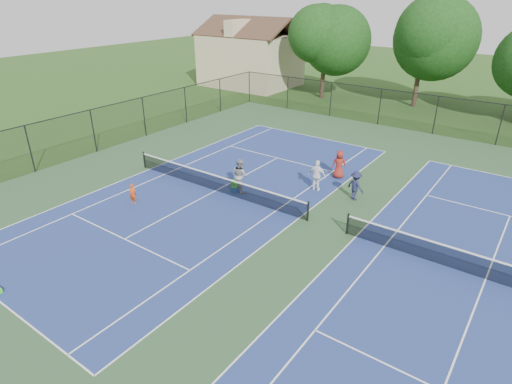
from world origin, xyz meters
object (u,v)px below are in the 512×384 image
Objects in this scene: instructor at (240,175)px; tree_back_a at (325,37)px; child_player at (133,194)px; bystander_a at (317,176)px; ball_hopper at (235,184)px; clapboard_house at (251,58)px; ball_crate at (235,190)px; tree_back_b at (425,35)px; bystander_c at (339,164)px; bystander_b at (356,186)px.

tree_back_a is at bearing -52.26° from instructor.
bystander_a is at bearing 28.71° from child_player.
tree_back_a is 23.08× the size of ball_hopper.
clapboard_house is at bearing -34.06° from instructor.
clapboard_house is 29.91m from bystander_a.
clapboard_house is 29.74m from instructor.
tree_back_a is at bearing -68.51° from bystander_a.
clapboard_house reaches higher than ball_crate.
bystander_a is at bearing -62.80° from tree_back_a.
clapboard_house is 31.88m from child_player.
tree_back_b is at bearing 85.50° from ball_hopper.
ball_hopper is (0.00, 0.00, 0.36)m from ball_crate.
child_player is 10.08m from bystander_a.
child_player is 0.63× the size of bystander_a.
clapboard_house is 27.24× the size of ball_hopper.
tree_back_a reaches higher than bystander_c.
child_player is 0.66× the size of bystander_c.
instructor is 0.88m from ball_crate.
tree_back_a is 5.32× the size of bystander_c.
tree_back_b is 25.89m from instructor.
tree_back_b is 19.35m from clapboard_house.
instructor is at bearing 31.56° from bystander_a.
tree_back_b is at bearing -107.90° from bystander_c.
tree_back_a is at bearing -5.71° from clapboard_house.
ball_hopper is at bearing -73.43° from tree_back_a.
tree_back_a reaches higher than instructor.
bystander_a reaches higher than child_player.
tree_back_a is 8.08× the size of child_player.
ball_crate is 0.87× the size of ball_hopper.
ball_hopper is at bearing 0.00° from ball_crate.
clapboard_house is 31.38m from bystander_b.
instructor is 0.57m from ball_hopper.
tree_back_a reaches higher than ball_hopper.
instructor reaches higher than child_player.
clapboard_house is 29.93m from ball_hopper.
bystander_a is at bearing -46.37° from clapboard_house.
tree_back_a is at bearing -167.47° from tree_back_b.
tree_back_b reaches higher than clapboard_house.
tree_back_b reaches higher than tree_back_a.
tree_back_a is 24.80m from instructor.
bystander_c is (1.79, -20.22, -5.74)m from tree_back_b.
instructor is at bearing -54.67° from clapboard_house.
tree_back_a is 0.91× the size of tree_back_b.
child_player is at bearing 39.67° from bystander_a.
bystander_b is at bearing 21.61° from child_player.
bystander_b is at bearing -57.85° from tree_back_a.
bystander_b is at bearing 109.89° from bystander_c.
child_player is (3.50, -27.77, -5.47)m from tree_back_a.
ball_crate is at bearing 33.98° from child_player.
bystander_b is at bearing 27.99° from ball_crate.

